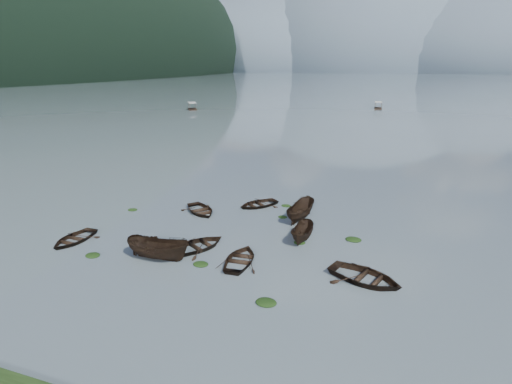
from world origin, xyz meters
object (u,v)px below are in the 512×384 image
(pontoon_left, at_px, (192,110))
(pontoon_centre, at_px, (378,109))
(rowboat_3, at_px, (241,262))
(rowboat_0, at_px, (74,241))

(pontoon_left, relative_size, pontoon_centre, 1.03)
(pontoon_centre, bearing_deg, rowboat_3, -95.60)
(pontoon_centre, bearing_deg, pontoon_left, -161.98)
(rowboat_3, relative_size, pontoon_left, 0.75)
(rowboat_0, relative_size, rowboat_3, 0.98)
(rowboat_0, bearing_deg, rowboat_3, 7.28)
(rowboat_3, distance_m, pontoon_centre, 108.72)
(pontoon_left, bearing_deg, pontoon_centre, -11.80)
(rowboat_3, height_order, pontoon_left, pontoon_left)
(rowboat_0, relative_size, pontoon_left, 0.73)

